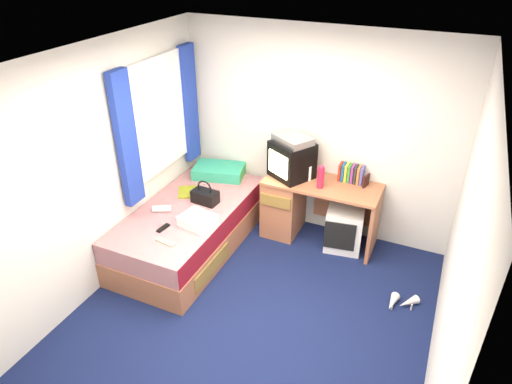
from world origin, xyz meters
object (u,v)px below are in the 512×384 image
at_px(picture_frame, 366,181).
at_px(storage_cube, 344,228).
at_px(pink_water_bottle, 321,178).
at_px(crt_tv, 292,160).
at_px(remote_control, 163,228).
at_px(white_heels, 400,302).
at_px(bed, 191,227).
at_px(water_bottle, 162,209).
at_px(desk, 298,204).
at_px(pillow, 219,171).
at_px(colour_swatch_fan, 165,242).
at_px(magazine, 188,192).
at_px(vcr, 293,139).
at_px(aerosol_can, 309,173).
at_px(towel, 198,221).
at_px(handbag, 205,196).

bearing_deg(picture_frame, storage_cube, -116.60).
relative_size(picture_frame, pink_water_bottle, 0.58).
height_order(crt_tv, remote_control, crt_tv).
bearing_deg(white_heels, bed, -179.73).
height_order(picture_frame, water_bottle, picture_frame).
xyz_separation_m(bed, desk, (1.01, 0.78, 0.14)).
xyz_separation_m(storage_cube, white_heels, (0.77, -0.72, -0.21)).
height_order(pillow, colour_swatch_fan, pillow).
relative_size(colour_swatch_fan, white_heels, 0.72).
distance_m(picture_frame, magazine, 2.04).
distance_m(vcr, aerosol_can, 0.43).
bearing_deg(storage_cube, remote_control, -151.82).
height_order(pink_water_bottle, aerosol_can, pink_water_bottle).
height_order(vcr, towel, vcr).
relative_size(storage_cube, picture_frame, 3.59).
xyz_separation_m(pink_water_bottle, white_heels, (1.08, -0.65, -0.83)).
xyz_separation_m(pink_water_bottle, handbag, (-1.17, -0.50, -0.25)).
distance_m(bed, colour_swatch_fan, 0.73).
xyz_separation_m(crt_tv, magazine, (-1.09, -0.51, -0.41)).
bearing_deg(remote_control, vcr, 60.52).
xyz_separation_m(vcr, pink_water_bottle, (0.38, -0.12, -0.34)).
distance_m(pink_water_bottle, aerosol_can, 0.20).
distance_m(desk, storage_cube, 0.60).
xyz_separation_m(bed, crt_tv, (0.91, 0.78, 0.69)).
distance_m(storage_cube, remote_control, 2.03).
xyz_separation_m(storage_cube, towel, (-1.32, -1.00, 0.34)).
relative_size(handbag, magazine, 1.09).
bearing_deg(pillow, crt_tv, -0.98).
relative_size(crt_tv, picture_frame, 3.98).
xyz_separation_m(crt_tv, handbag, (-0.79, -0.62, -0.34)).
xyz_separation_m(bed, water_bottle, (-0.22, -0.20, 0.31)).
relative_size(pink_water_bottle, colour_swatch_fan, 1.09).
distance_m(pillow, aerosol_can, 1.20).
height_order(pillow, magazine, pillow).
bearing_deg(white_heels, desk, 150.53).
relative_size(storage_cube, remote_control, 3.14).
bearing_deg(aerosol_can, colour_swatch_fan, -124.44).
xyz_separation_m(storage_cube, magazine, (-1.78, -0.47, 0.30)).
bearing_deg(white_heels, remote_control, -168.49).
relative_size(towel, white_heels, 1.09).
bearing_deg(pillow, pink_water_bottle, -5.61).
bearing_deg(water_bottle, aerosol_can, 35.84).
bearing_deg(aerosol_can, towel, -129.32).
distance_m(crt_tv, remote_control, 1.61).
bearing_deg(colour_swatch_fan, crt_tv, 62.07).
bearing_deg(aerosol_can, desk, 175.68).
xyz_separation_m(crt_tv, aerosol_can, (0.22, -0.01, -0.12)).
bearing_deg(pink_water_bottle, storage_cube, 13.46).
relative_size(storage_cube, towel, 1.50).
xyz_separation_m(water_bottle, colour_swatch_fan, (0.36, -0.46, -0.03)).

